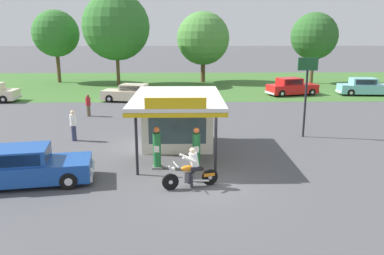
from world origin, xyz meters
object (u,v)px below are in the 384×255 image
Objects in this scene: featured_classic_sedan at (25,168)px; parked_car_back_row_centre_right at (292,87)px; gas_pump_offside at (196,150)px; roadside_pole_sign at (307,83)px; bystander_strolling_foreground at (73,125)px; parked_car_second_row_spare at (367,87)px; bystander_chatting_near_pumps at (88,105)px; parked_car_back_row_centre_left at (132,94)px; motorcycle_with_rider at (191,171)px; gas_pump_nearside at (157,150)px.

parked_car_back_row_centre_right is at bearing 52.98° from featured_classic_sedan.
gas_pump_offside is 8.34m from roadside_pole_sign.
parked_car_second_row_spare is at bearing 33.28° from bystander_strolling_foreground.
parked_car_back_row_centre_right is 3.00× the size of bystander_strolling_foreground.
featured_classic_sedan is 3.42× the size of bystander_chatting_near_pumps.
bystander_chatting_near_pumps is (-16.86, -9.09, 0.08)m from parked_car_back_row_centre_right.
featured_classic_sedan reaches higher than parked_car_back_row_centre_left.
bystander_strolling_foreground reaches higher than parked_car_second_row_spare.
bystander_strolling_foreground is 13.00m from roadside_pole_sign.
bystander_strolling_foreground is at bearing 88.58° from featured_classic_sedan.
featured_classic_sedan is at bearing -95.49° from parked_car_back_row_centre_left.
roadside_pole_sign reaches higher than motorcycle_with_rider.
parked_car_back_row_centre_right is (9.57, 19.91, -0.09)m from gas_pump_offside.
roadside_pole_sign is at bearing -23.01° from bystander_chatting_near_pumps.
parked_car_back_row_centre_left is 6.26m from bystander_chatting_near_pumps.
parked_car_back_row_centre_right reaches higher than bystander_chatting_near_pumps.
parked_car_second_row_spare is 25.52m from bystander_chatting_near_pumps.
gas_pump_nearside is at bearing -132.92° from parked_car_second_row_spare.
bystander_strolling_foreground reaches higher than motorcycle_with_rider.
roadside_pole_sign reaches higher than gas_pump_nearside.
gas_pump_offside is 22.09m from parked_car_back_row_centre_right.
gas_pump_offside is at bearing -73.39° from parked_car_back_row_centre_left.
motorcycle_with_rider is 14.75m from bystander_chatting_near_pumps.
featured_classic_sedan is at bearing -161.26° from gas_pump_nearside.
parked_car_second_row_spare is 27.75m from bystander_strolling_foreground.
bystander_chatting_near_pumps is at bearing -151.67° from parked_car_back_row_centre_right.
gas_pump_nearside is 16.94m from parked_car_back_row_centre_left.
motorcycle_with_rider is 0.41× the size of featured_classic_sedan.
parked_car_second_row_spare is (23.35, 21.43, 0.05)m from featured_classic_sedan.
featured_classic_sedan is 31.69m from parked_car_second_row_spare.
roadside_pole_sign is (12.96, 6.78, 2.39)m from featured_classic_sedan.
bystander_strolling_foreground is at bearing -83.51° from bystander_chatting_near_pumps.
parked_car_back_row_centre_right is (9.83, 22.06, 0.08)m from motorcycle_with_rider.
bystander_chatting_near_pumps is (-0.56, 12.52, 0.14)m from featured_classic_sedan.
gas_pump_nearside reaches higher than bystander_strolling_foreground.
gas_pump_nearside is 0.35× the size of featured_classic_sedan.
bystander_strolling_foreground is (-6.57, 4.50, 0.07)m from gas_pump_offside.
bystander_chatting_near_pumps is at bearing 156.99° from roadside_pole_sign.
gas_pump_nearside is 0.37× the size of parked_car_back_row_centre_right.
parked_car_back_row_centre_left is at bearing 134.11° from roadside_pole_sign.
bystander_strolling_foreground is (-16.14, -15.41, 0.16)m from parked_car_back_row_centre_right.
gas_pump_offside is at bearing 83.27° from motorcycle_with_rider.
roadside_pole_sign is at bearing 2.56° from bystander_strolling_foreground.
parked_car_second_row_spare reaches higher than bystander_chatting_near_pumps.
parked_car_second_row_spare is at bearing 20.43° from bystander_chatting_near_pumps.
parked_car_back_row_centre_right is at bearing 77.31° from roadside_pole_sign.
parked_car_second_row_spare is 18.12m from roadside_pole_sign.
bystander_strolling_foreground is at bearing -146.72° from parked_car_second_row_spare.
gas_pump_nearside is at bearing 180.00° from gas_pump_offside.
featured_classic_sedan is 3.14× the size of bystander_strolling_foreground.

